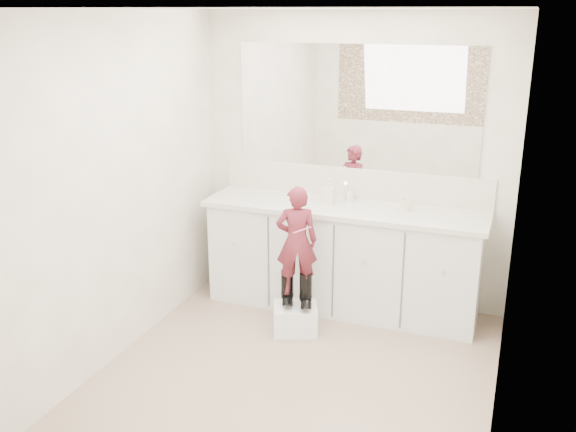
% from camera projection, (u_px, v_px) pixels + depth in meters
% --- Properties ---
extents(floor, '(3.00, 3.00, 0.00)m').
position_uv_depth(floor, '(291.00, 381.00, 4.34)').
color(floor, '#7F6553').
rests_on(floor, ground).
extents(ceiling, '(3.00, 3.00, 0.00)m').
position_uv_depth(ceiling, '(292.00, 8.00, 3.60)').
color(ceiling, white).
rests_on(ceiling, wall_back).
extents(wall_back, '(2.60, 0.00, 2.60)m').
position_uv_depth(wall_back, '(354.00, 161.00, 5.31)').
color(wall_back, beige).
rests_on(wall_back, floor).
extents(wall_front, '(2.60, 0.00, 2.60)m').
position_uv_depth(wall_front, '(166.00, 314.00, 2.63)').
color(wall_front, beige).
rests_on(wall_front, floor).
extents(wall_left, '(0.00, 3.00, 3.00)m').
position_uv_depth(wall_left, '(115.00, 192.00, 4.41)').
color(wall_left, beige).
rests_on(wall_left, floor).
extents(wall_right, '(0.00, 3.00, 3.00)m').
position_uv_depth(wall_right, '(513.00, 236.00, 3.54)').
color(wall_right, beige).
rests_on(wall_right, floor).
extents(vanity_cabinet, '(2.20, 0.55, 0.85)m').
position_uv_depth(vanity_cabinet, '(343.00, 259.00, 5.30)').
color(vanity_cabinet, silver).
rests_on(vanity_cabinet, floor).
extents(countertop, '(2.28, 0.58, 0.04)m').
position_uv_depth(countertop, '(344.00, 209.00, 5.15)').
color(countertop, beige).
rests_on(countertop, vanity_cabinet).
extents(backsplash, '(2.28, 0.03, 0.25)m').
position_uv_depth(backsplash, '(353.00, 183.00, 5.35)').
color(backsplash, beige).
rests_on(backsplash, countertop).
extents(mirror, '(2.00, 0.02, 1.00)m').
position_uv_depth(mirror, '(356.00, 108.00, 5.16)').
color(mirror, white).
rests_on(mirror, wall_back).
extents(dot_panel, '(2.00, 0.01, 1.20)m').
position_uv_depth(dot_panel, '(161.00, 209.00, 2.51)').
color(dot_panel, '#472819').
rests_on(dot_panel, wall_front).
extents(faucet, '(0.08, 0.08, 0.10)m').
position_uv_depth(faucet, '(349.00, 195.00, 5.28)').
color(faucet, silver).
rests_on(faucet, countertop).
extents(cup, '(0.12, 0.12, 0.09)m').
position_uv_depth(cup, '(407.00, 204.00, 5.03)').
color(cup, beige).
rests_on(cup, countertop).
extents(soap_bottle, '(0.09, 0.09, 0.20)m').
position_uv_depth(soap_bottle, '(329.00, 191.00, 5.20)').
color(soap_bottle, silver).
rests_on(soap_bottle, countertop).
extents(step_stool, '(0.41, 0.38, 0.21)m').
position_uv_depth(step_stool, '(295.00, 319.00, 4.98)').
color(step_stool, white).
rests_on(step_stool, floor).
extents(boot_left, '(0.16, 0.21, 0.28)m').
position_uv_depth(boot_left, '(287.00, 287.00, 4.95)').
color(boot_left, black).
rests_on(boot_left, step_stool).
extents(boot_right, '(0.16, 0.21, 0.28)m').
position_uv_depth(boot_right, '(306.00, 290.00, 4.90)').
color(boot_right, black).
rests_on(boot_right, step_stool).
extents(toddler, '(0.36, 0.30, 0.86)m').
position_uv_depth(toddler, '(297.00, 241.00, 4.80)').
color(toddler, '#AB3449').
rests_on(toddler, step_stool).
extents(toothbrush, '(0.13, 0.06, 0.06)m').
position_uv_depth(toothbrush, '(302.00, 230.00, 4.67)').
color(toothbrush, '#E3588A').
rests_on(toothbrush, toddler).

